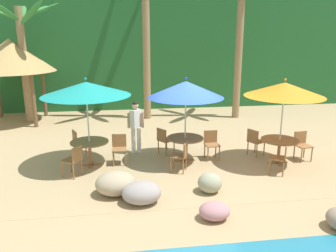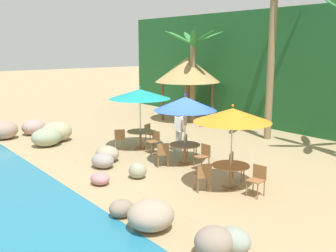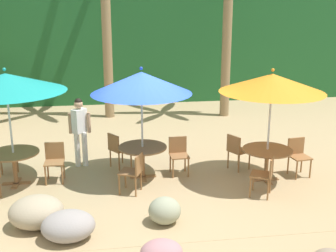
% 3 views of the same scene
% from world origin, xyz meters
% --- Properties ---
extents(ground_plane, '(120.00, 120.00, 0.00)m').
position_xyz_m(ground_plane, '(0.00, 0.00, 0.00)').
color(ground_plane, tan).
extents(terrace_deck, '(18.00, 5.20, 0.01)m').
position_xyz_m(terrace_deck, '(0.00, 0.00, 0.00)').
color(terrace_deck, tan).
rests_on(terrace_deck, ground).
extents(foliage_backdrop, '(28.00, 2.40, 6.00)m').
position_xyz_m(foliage_backdrop, '(0.00, 9.00, 3.00)').
color(foliage_backdrop, '#1E5628').
rests_on(foliage_backdrop, ground).
extents(umbrella_teal, '(2.49, 2.49, 2.58)m').
position_xyz_m(umbrella_teal, '(-2.98, 0.32, 2.27)').
color(umbrella_teal, silver).
rests_on(umbrella_teal, ground).
extents(dining_table_teal, '(1.10, 1.10, 0.74)m').
position_xyz_m(dining_table_teal, '(-2.98, 0.32, 0.61)').
color(dining_table_teal, olive).
rests_on(dining_table_teal, ground).
extents(chair_teal_seaward, '(0.43, 0.43, 0.87)m').
position_xyz_m(chair_teal_seaward, '(-2.13, 0.39, 0.51)').
color(chair_teal_seaward, olive).
rests_on(chair_teal_seaward, ground).
extents(chair_teal_inland, '(0.55, 0.55, 0.87)m').
position_xyz_m(chair_teal_inland, '(-3.39, 1.07, 0.51)').
color(chair_teal_inland, olive).
rests_on(chair_teal_inland, ground).
extents(umbrella_blue, '(2.21, 2.21, 2.55)m').
position_xyz_m(umbrella_blue, '(-0.17, 0.30, 2.20)').
color(umbrella_blue, silver).
rests_on(umbrella_blue, ground).
extents(dining_table_blue, '(1.10, 1.10, 0.74)m').
position_xyz_m(dining_table_blue, '(-0.17, 0.30, 0.61)').
color(dining_table_blue, olive).
rests_on(dining_table_blue, ground).
extents(chair_blue_seaward, '(0.43, 0.44, 0.87)m').
position_xyz_m(chair_blue_seaward, '(0.68, 0.41, 0.51)').
color(chair_blue_seaward, olive).
rests_on(chair_blue_seaward, ground).
extents(chair_blue_inland, '(0.59, 0.59, 0.87)m').
position_xyz_m(chair_blue_inland, '(-0.72, 0.95, 0.51)').
color(chair_blue_inland, olive).
rests_on(chair_blue_inland, ground).
extents(chair_blue_left, '(0.56, 0.55, 0.87)m').
position_xyz_m(chair_blue_left, '(-0.42, -0.52, 0.51)').
color(chair_blue_left, olive).
rests_on(chair_blue_left, ground).
extents(umbrella_orange, '(2.25, 2.25, 2.54)m').
position_xyz_m(umbrella_orange, '(2.56, -0.28, 2.23)').
color(umbrella_orange, silver).
rests_on(umbrella_orange, ground).
extents(dining_table_orange, '(1.10, 1.10, 0.74)m').
position_xyz_m(dining_table_orange, '(2.56, -0.28, 0.61)').
color(dining_table_orange, olive).
rests_on(dining_table_orange, ground).
extents(chair_orange_seaward, '(0.48, 0.48, 0.87)m').
position_xyz_m(chair_orange_seaward, '(3.39, -0.07, 0.51)').
color(chair_orange_seaward, olive).
rests_on(chair_orange_seaward, ground).
extents(chair_orange_inland, '(0.58, 0.57, 0.87)m').
position_xyz_m(chair_orange_inland, '(2.08, 0.43, 0.51)').
color(chair_orange_inland, olive).
rests_on(chair_orange_inland, ground).
extents(chair_orange_left, '(0.58, 0.57, 0.87)m').
position_xyz_m(chair_orange_left, '(2.23, -1.07, 0.51)').
color(chair_orange_left, olive).
rests_on(chair_orange_left, ground).
extents(waiter_in_white, '(0.52, 0.38, 1.70)m').
position_xyz_m(waiter_in_white, '(-1.60, 1.22, 0.99)').
color(waiter_in_white, white).
rests_on(waiter_in_white, ground).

